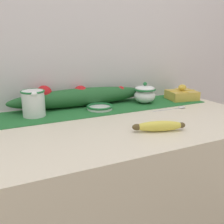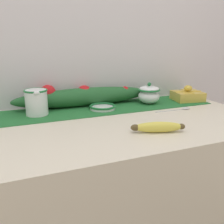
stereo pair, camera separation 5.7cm
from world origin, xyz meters
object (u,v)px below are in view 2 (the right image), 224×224
at_px(cream_pitcher, 36,101).
at_px(sugar_bowl, 149,94).
at_px(gift_box, 187,95).
at_px(small_dish, 103,107).
at_px(spoon, 184,109).
at_px(banana, 158,127).

bearing_deg(cream_pitcher, sugar_bowl, -0.16).
distance_m(sugar_bowl, gift_box, 0.24).
height_order(small_dish, spoon, small_dish).
height_order(spoon, gift_box, gift_box).
relative_size(banana, spoon, 1.05).
height_order(cream_pitcher, spoon, cream_pitcher).
xyz_separation_m(sugar_bowl, banana, (-0.18, -0.39, -0.03)).
height_order(banana, spoon, banana).
relative_size(small_dish, gift_box, 0.73).
bearing_deg(banana, sugar_bowl, 64.61).
height_order(sugar_bowl, spoon, sugar_bowl).
relative_size(small_dish, spoon, 0.67).
distance_m(spoon, gift_box, 0.20).
xyz_separation_m(spoon, gift_box, (0.14, 0.15, 0.03)).
height_order(sugar_bowl, small_dish, sugar_bowl).
relative_size(sugar_bowl, small_dish, 0.90).
relative_size(cream_pitcher, spoon, 0.65).
bearing_deg(cream_pitcher, small_dish, -4.11).
relative_size(small_dish, banana, 0.64).
relative_size(banana, gift_box, 1.15).
bearing_deg(small_dish, sugar_bowl, 4.34).
xyz_separation_m(small_dish, gift_box, (0.50, 0.00, 0.02)).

